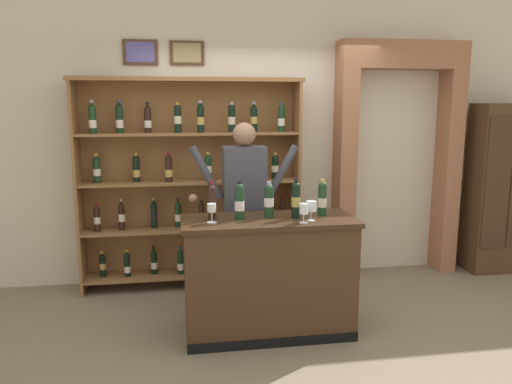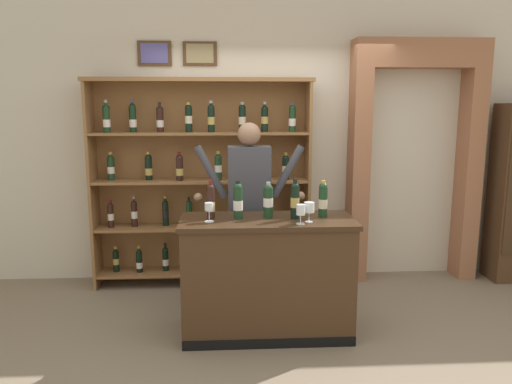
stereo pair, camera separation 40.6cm
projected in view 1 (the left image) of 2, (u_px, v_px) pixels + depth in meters
The scene contains 15 objects.
ground_plane at pixel (281, 332), 4.20m from camera, with size 14.00×14.00×0.02m, color #7A6B56.
back_wall at pixel (254, 116), 5.35m from camera, with size 12.00×0.19×3.56m.
wine_shelf at pixel (190, 178), 5.08m from camera, with size 2.29×0.36×2.16m.
archway_doorway at pixel (394, 146), 5.52m from camera, with size 1.41×0.45×2.57m.
side_cabinet at pixel (499, 189), 5.57m from camera, with size 0.66×0.38×1.91m.
tasting_counter at pixel (268, 276), 4.09m from camera, with size 1.42×0.60×0.99m.
shopkeeper at pixel (245, 195), 4.51m from camera, with size 1.03×0.22×1.74m.
tasting_bottle_vin_santo at pixel (212, 202), 3.94m from camera, with size 0.07×0.07×0.32m.
tasting_bottle_rosso at pixel (239, 201), 3.95m from camera, with size 0.08×0.08×0.32m.
tasting_bottle_prosecco at pixel (269, 200), 4.02m from camera, with size 0.08×0.08×0.30m.
tasting_bottle_riserva at pixel (296, 199), 4.00m from camera, with size 0.07×0.07×0.33m.
tasting_bottle_brunello at pixel (322, 198), 4.09m from camera, with size 0.07×0.07×0.30m.
wine_glass_spare at pixel (304, 210), 3.84m from camera, with size 0.07×0.07×0.16m.
wine_glass_left at pixel (311, 207), 3.90m from camera, with size 0.08×0.08×0.16m.
wine_glass_right at pixel (212, 209), 3.83m from camera, with size 0.08×0.08×0.15m.
Camera 1 is at (-0.83, -3.83, 1.91)m, focal length 34.46 mm.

